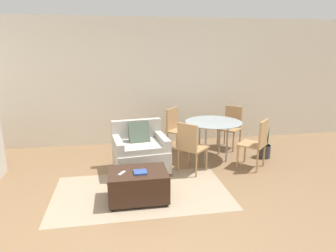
{
  "coord_description": "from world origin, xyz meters",
  "views": [
    {
      "loc": [
        -0.35,
        -3.21,
        2.1
      ],
      "look_at": [
        0.55,
        1.9,
        0.75
      ],
      "focal_mm": 32.0,
      "sensor_mm": 36.0,
      "label": 1
    }
  ],
  "objects_px": {
    "ottoman": "(138,184)",
    "book_stack": "(140,172)",
    "armchair": "(140,151)",
    "dining_chair_far_right": "(231,124)",
    "dining_chair_far_left": "(176,127)",
    "dining_chair_near_left": "(190,144)",
    "tv_remote_primary": "(122,173)",
    "dining_chair_near_right": "(257,141)",
    "dining_table": "(213,126)",
    "potted_plant_small": "(264,148)"
  },
  "relations": [
    {
      "from": "dining_chair_near_right",
      "to": "dining_chair_far_right",
      "type": "distance_m",
      "value": 1.21
    },
    {
      "from": "armchair",
      "to": "tv_remote_primary",
      "type": "xyz_separation_m",
      "value": [
        -0.34,
        -1.1,
        0.09
      ]
    },
    {
      "from": "ottoman",
      "to": "dining_chair_near_right",
      "type": "relative_size",
      "value": 0.92
    },
    {
      "from": "dining_chair_near_right",
      "to": "dining_chair_far_right",
      "type": "xyz_separation_m",
      "value": [
        0.0,
        1.21,
        0.0
      ]
    },
    {
      "from": "dining_chair_far_right",
      "to": "potted_plant_small",
      "type": "relative_size",
      "value": 1.27
    },
    {
      "from": "armchair",
      "to": "book_stack",
      "type": "xyz_separation_m",
      "value": [
        -0.09,
        -1.13,
        0.1
      ]
    },
    {
      "from": "dining_chair_near_right",
      "to": "dining_chair_far_right",
      "type": "bearing_deg",
      "value": 90.0
    },
    {
      "from": "tv_remote_primary",
      "to": "dining_table",
      "type": "xyz_separation_m",
      "value": [
        1.78,
        1.44,
        0.22
      ]
    },
    {
      "from": "armchair",
      "to": "dining_chair_near_right",
      "type": "distance_m",
      "value": 2.07
    },
    {
      "from": "book_stack",
      "to": "dining_chair_far_right",
      "type": "distance_m",
      "value": 2.98
    },
    {
      "from": "dining_chair_near_left",
      "to": "dining_chair_far_left",
      "type": "height_order",
      "value": "same"
    },
    {
      "from": "armchair",
      "to": "tv_remote_primary",
      "type": "height_order",
      "value": "armchair"
    },
    {
      "from": "armchair",
      "to": "dining_chair_far_left",
      "type": "relative_size",
      "value": 1.09
    },
    {
      "from": "book_stack",
      "to": "tv_remote_primary",
      "type": "relative_size",
      "value": 1.32
    },
    {
      "from": "dining_chair_far_left",
      "to": "potted_plant_small",
      "type": "height_order",
      "value": "dining_chair_far_left"
    },
    {
      "from": "book_stack",
      "to": "tv_remote_primary",
      "type": "height_order",
      "value": "book_stack"
    },
    {
      "from": "dining_chair_near_left",
      "to": "dining_chair_near_right",
      "type": "height_order",
      "value": "same"
    },
    {
      "from": "book_stack",
      "to": "dining_chair_near_right",
      "type": "relative_size",
      "value": 0.21
    },
    {
      "from": "dining_chair_near_left",
      "to": "dining_table",
      "type": "bearing_deg",
      "value": 45.0
    },
    {
      "from": "armchair",
      "to": "tv_remote_primary",
      "type": "relative_size",
      "value": 6.94
    },
    {
      "from": "dining_table",
      "to": "tv_remote_primary",
      "type": "bearing_deg",
      "value": -141.05
    },
    {
      "from": "dining_chair_near_right",
      "to": "dining_chair_far_left",
      "type": "bearing_deg",
      "value": 135.0
    },
    {
      "from": "ottoman",
      "to": "book_stack",
      "type": "relative_size",
      "value": 4.43
    },
    {
      "from": "dining_chair_far_left",
      "to": "dining_chair_far_right",
      "type": "height_order",
      "value": "same"
    },
    {
      "from": "armchair",
      "to": "dining_chair_near_right",
      "type": "xyz_separation_m",
      "value": [
        2.05,
        -0.26,
        0.17
      ]
    },
    {
      "from": "dining_chair_near_left",
      "to": "potted_plant_small",
      "type": "height_order",
      "value": "dining_chair_near_left"
    },
    {
      "from": "dining_chair_far_left",
      "to": "potted_plant_small",
      "type": "distance_m",
      "value": 1.81
    },
    {
      "from": "ottoman",
      "to": "dining_chair_far_left",
      "type": "distance_m",
      "value": 2.25
    },
    {
      "from": "ottoman",
      "to": "dining_chair_far_left",
      "type": "relative_size",
      "value": 0.92
    },
    {
      "from": "ottoman",
      "to": "dining_chair_far_right",
      "type": "height_order",
      "value": "dining_chair_far_right"
    },
    {
      "from": "ottoman",
      "to": "book_stack",
      "type": "distance_m",
      "value": 0.22
    },
    {
      "from": "dining_table",
      "to": "armchair",
      "type": "bearing_deg",
      "value": -166.58
    },
    {
      "from": "armchair",
      "to": "potted_plant_small",
      "type": "relative_size",
      "value": 1.39
    },
    {
      "from": "dining_table",
      "to": "dining_chair_far_right",
      "type": "relative_size",
      "value": 1.2
    },
    {
      "from": "dining_chair_far_left",
      "to": "armchair",
      "type": "bearing_deg",
      "value": -131.22
    },
    {
      "from": "book_stack",
      "to": "tv_remote_primary",
      "type": "bearing_deg",
      "value": 172.89
    },
    {
      "from": "ottoman",
      "to": "dining_chair_near_right",
      "type": "height_order",
      "value": "dining_chair_near_right"
    },
    {
      "from": "dining_chair_near_right",
      "to": "dining_chair_far_left",
      "type": "relative_size",
      "value": 1.0
    },
    {
      "from": "dining_table",
      "to": "dining_chair_near_left",
      "type": "distance_m",
      "value": 0.87
    },
    {
      "from": "tv_remote_primary",
      "to": "dining_chair_far_left",
      "type": "relative_size",
      "value": 0.16
    },
    {
      "from": "dining_chair_near_left",
      "to": "book_stack",
      "type": "bearing_deg",
      "value": -136.91
    },
    {
      "from": "dining_chair_near_right",
      "to": "dining_chair_near_left",
      "type": "bearing_deg",
      "value": 180.0
    },
    {
      "from": "armchair",
      "to": "ottoman",
      "type": "relative_size",
      "value": 1.19
    },
    {
      "from": "dining_chair_near_left",
      "to": "potted_plant_small",
      "type": "bearing_deg",
      "value": 16.76
    },
    {
      "from": "tv_remote_primary",
      "to": "dining_chair_near_right",
      "type": "distance_m",
      "value": 2.53
    },
    {
      "from": "dining_chair_far_left",
      "to": "ottoman",
      "type": "bearing_deg",
      "value": -115.36
    },
    {
      "from": "armchair",
      "to": "dining_chair_far_right",
      "type": "relative_size",
      "value": 1.09
    },
    {
      "from": "armchair",
      "to": "book_stack",
      "type": "bearing_deg",
      "value": -94.62
    },
    {
      "from": "armchair",
      "to": "dining_chair_far_right",
      "type": "xyz_separation_m",
      "value": [
        2.05,
        0.95,
        0.17
      ]
    },
    {
      "from": "armchair",
      "to": "dining_chair_far_left",
      "type": "xyz_separation_m",
      "value": [
        0.83,
        0.95,
        0.17
      ]
    }
  ]
}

